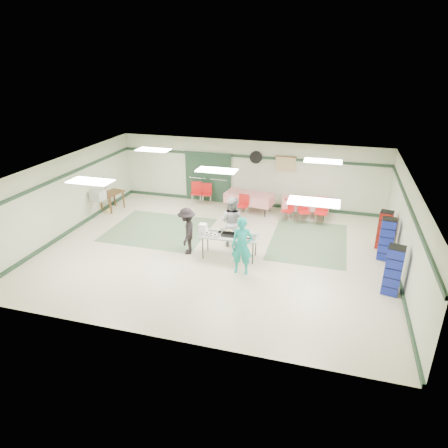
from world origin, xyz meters
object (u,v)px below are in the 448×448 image
(dining_table_a, at_px, (305,203))
(chair_c, at_px, (322,210))
(office_printer, at_px, (98,195))
(volunteer_teal, at_px, (242,246))
(chair_loose_b, at_px, (196,190))
(volunteer_dark, at_px, (187,231))
(volunteer_grey, at_px, (232,222))
(crate_stack_red, at_px, (384,230))
(chair_a, at_px, (304,209))
(crate_stack_blue_a, at_px, (386,239))
(broom, at_px, (107,194))
(serving_table, at_px, (230,236))
(printer_table, at_px, (112,195))
(dining_table_b, at_px, (249,198))
(chair_d, at_px, (243,203))
(chair_b, at_px, (289,208))
(crate_stack_blue_b, at_px, (393,270))
(chair_loose_a, at_px, (207,192))

(dining_table_a, height_order, chair_c, chair_c)
(office_printer, bearing_deg, dining_table_a, 23.07)
(volunteer_teal, height_order, chair_loose_b, volunteer_teal)
(volunteer_dark, bearing_deg, volunteer_grey, 111.67)
(crate_stack_red, bearing_deg, chair_a, 151.51)
(chair_c, relative_size, crate_stack_blue_a, 0.70)
(broom, bearing_deg, volunteer_grey, -6.66)
(serving_table, height_order, chair_c, chair_c)
(dining_table_a, bearing_deg, volunteer_teal, -113.96)
(printer_table, bearing_deg, broom, -97.64)
(dining_table_b, xyz_separation_m, chair_d, (-0.11, -0.57, -0.04))
(volunteer_dark, bearing_deg, chair_d, 150.10)
(serving_table, relative_size, crate_stack_red, 1.44)
(chair_b, bearing_deg, broom, -153.17)
(chair_d, relative_size, crate_stack_blue_a, 0.65)
(chair_a, bearing_deg, dining_table_b, 146.69)
(chair_d, bearing_deg, crate_stack_red, -13.69)
(dining_table_b, bearing_deg, printer_table, -156.92)
(crate_stack_red, xyz_separation_m, printer_table, (-10.30, 0.68, 0.01))
(volunteer_grey, relative_size, chair_c, 1.82)
(volunteer_teal, bearing_deg, chair_loose_b, 118.95)
(serving_table, relative_size, crate_stack_blue_b, 1.35)
(chair_c, bearing_deg, chair_loose_a, 173.72)
(volunteer_teal, height_order, crate_stack_blue_a, volunteer_teal)
(chair_b, bearing_deg, volunteer_teal, -81.69)
(chair_loose_b, bearing_deg, chair_d, -35.07)
(volunteer_grey, distance_m, crate_stack_blue_b, 5.06)
(chair_a, xyz_separation_m, printer_table, (-7.59, -0.78, 0.11))
(volunteer_grey, xyz_separation_m, volunteer_dark, (-1.22, -0.89, -0.09))
(chair_a, distance_m, chair_loose_b, 4.64)
(chair_c, height_order, chair_loose_a, chair_c)
(office_printer, bearing_deg, crate_stack_blue_b, -7.61)
(volunteer_teal, height_order, volunteer_grey, volunteer_teal)
(crate_stack_red, bearing_deg, dining_table_a, 143.16)
(volunteer_teal, bearing_deg, office_printer, 154.85)
(dining_table_a, xyz_separation_m, dining_table_b, (-2.20, 0.00, 0.00))
(volunteer_dark, relative_size, office_printer, 3.10)
(dining_table_a, height_order, chair_loose_b, chair_loose_b)
(chair_d, bearing_deg, chair_loose_b, 161.65)
(volunteer_teal, bearing_deg, broom, 149.69)
(dining_table_b, bearing_deg, serving_table, -77.18)
(volunteer_dark, bearing_deg, chair_a, 122.51)
(volunteer_dark, relative_size, chair_b, 1.81)
(crate_stack_blue_a, distance_m, office_printer, 10.32)
(volunteer_teal, xyz_separation_m, printer_table, (-6.24, 3.50, -0.21))
(office_printer, bearing_deg, volunteer_dark, -16.67)
(chair_a, relative_size, chair_loose_a, 0.99)
(serving_table, xyz_separation_m, volunteer_dark, (-1.37, -0.07, 0.04))
(crate_stack_red, bearing_deg, crate_stack_blue_a, -90.00)
(chair_c, xyz_separation_m, chair_d, (-2.97, -0.01, -0.04))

